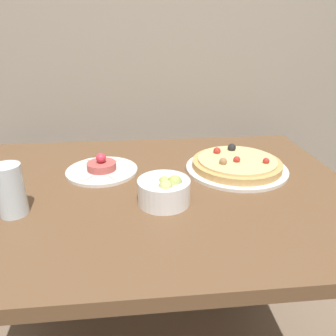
# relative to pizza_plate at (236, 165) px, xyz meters

# --- Properties ---
(back_wall) EXTENTS (8.00, 0.05, 2.60)m
(back_wall) POSITION_rel_pizza_plate_xyz_m (-0.28, 0.46, 0.49)
(back_wall) COLOR gray
(back_wall) RESTS_ON ground_plane
(dining_table) EXTENTS (1.18, 0.85, 0.80)m
(dining_table) POSITION_rel_pizza_plate_xyz_m (-0.28, -0.09, -0.13)
(dining_table) COLOR brown
(dining_table) RESTS_ON ground_plane
(pizza_plate) EXTENTS (0.32, 0.32, 0.06)m
(pizza_plate) POSITION_rel_pizza_plate_xyz_m (0.00, 0.00, 0.00)
(pizza_plate) COLOR silver
(pizza_plate) RESTS_ON dining_table
(tartare_plate) EXTENTS (0.22, 0.22, 0.06)m
(tartare_plate) POSITION_rel_pizza_plate_xyz_m (-0.43, 0.02, -0.01)
(tartare_plate) COLOR silver
(tartare_plate) RESTS_ON dining_table
(small_bowl) EXTENTS (0.14, 0.14, 0.08)m
(small_bowl) POSITION_rel_pizza_plate_xyz_m (-0.25, -0.19, 0.02)
(small_bowl) COLOR white
(small_bowl) RESTS_ON dining_table
(drinking_glass) EXTENTS (0.07, 0.07, 0.13)m
(drinking_glass) POSITION_rel_pizza_plate_xyz_m (-0.62, -0.21, 0.05)
(drinking_glass) COLOR silver
(drinking_glass) RESTS_ON dining_table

